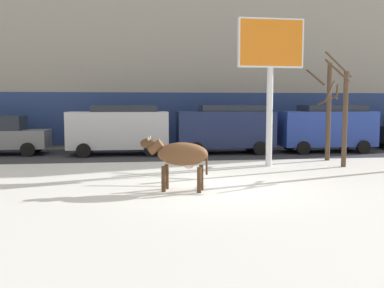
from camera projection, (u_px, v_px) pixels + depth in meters
The scene contains 13 objects.
ground_plane at pixel (219, 188), 11.99m from camera, with size 120.00×120.00×0.00m, color white.
road_strip at pixel (184, 153), 20.51m from camera, with size 60.00×5.60×0.01m, color #333338.
building_facade at pixel (173, 36), 25.76m from camera, with size 44.00×6.10×13.00m.
cow_brown at pixel (180, 155), 11.59m from camera, with size 1.93×0.98×1.54m.
billboard at pixel (271, 52), 15.88m from camera, with size 2.52×0.25×5.56m.
car_grey_sedan at pixel (2, 136), 19.85m from camera, with size 4.22×2.02×1.84m.
car_silver_van at pixel (119, 128), 19.86m from camera, with size 4.62×2.16×2.32m.
car_navy_van at pixel (225, 128), 20.44m from camera, with size 4.62×2.16×2.32m.
car_blue_van at pixel (326, 127), 20.98m from camera, with size 4.62×2.16×2.32m.
pedestrian_near_billboard at pixel (93, 132), 22.85m from camera, with size 0.36×0.24×1.73m.
pedestrian_by_cars at pixel (27, 132), 22.39m from camera, with size 0.36×0.24×1.73m.
bare_tree_left_lot at pixel (343, 114), 15.93m from camera, with size 0.96×1.61×4.07m.
bare_tree_right_lot at pixel (328, 107), 17.73m from camera, with size 1.50×1.39×4.48m.
Camera 1 is at (-2.35, -11.60, 2.39)m, focal length 39.69 mm.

